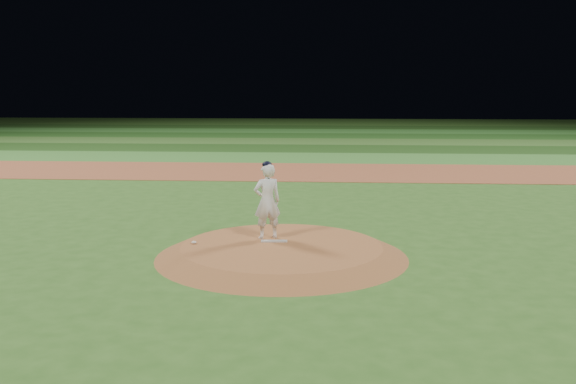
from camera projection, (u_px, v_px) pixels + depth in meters
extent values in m
plane|color=#2F5C1E|center=(282.00, 256.00, 14.04)|extent=(120.00, 120.00, 0.00)
cube|color=brown|center=(307.00, 172.00, 27.81)|extent=(70.00, 6.00, 0.02)
cube|color=#35732A|center=(311.00, 158.00, 33.23)|extent=(70.00, 5.00, 0.02)
cube|color=#1C4114|center=(314.00, 149.00, 38.15)|extent=(70.00, 5.00, 0.02)
cube|color=#366324|center=(316.00, 141.00, 43.07)|extent=(70.00, 5.00, 0.02)
cube|color=#1E4C18|center=(318.00, 136.00, 47.99)|extent=(70.00, 5.00, 0.02)
cube|color=#317129|center=(319.00, 131.00, 52.91)|extent=(70.00, 5.00, 0.02)
cube|color=#1F4616|center=(321.00, 127.00, 57.83)|extent=(70.00, 5.00, 0.02)
cone|color=#94582E|center=(282.00, 251.00, 14.02)|extent=(5.50, 5.50, 0.25)
cube|color=beige|center=(274.00, 241.00, 14.32)|extent=(0.60, 0.19, 0.03)
ellipsoid|color=silver|center=(194.00, 242.00, 14.13)|extent=(0.11, 0.11, 0.06)
imported|color=white|center=(267.00, 201.00, 14.50)|extent=(0.73, 0.62, 1.72)
ellipsoid|color=black|center=(267.00, 165.00, 14.37)|extent=(0.22, 0.22, 0.15)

